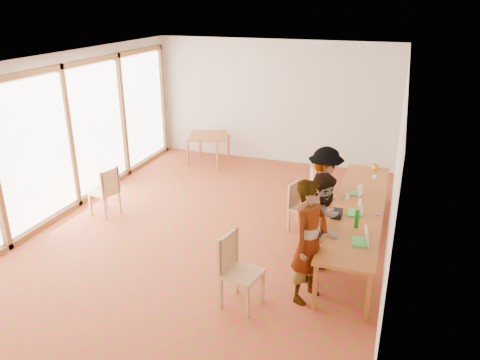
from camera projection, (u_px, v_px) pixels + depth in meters
The scene contains 25 objects.
ground at pixel (215, 227), 8.54m from camera, with size 8.00×8.00×0.00m, color #A63D28.
wall_back at pixel (274, 102), 11.50m from camera, with size 6.00×0.10×3.00m, color beige.
wall_front at pixel (55, 270), 4.47m from camera, with size 6.00×0.10×3.00m, color beige.
wall_right at pixel (396, 169), 7.08m from camera, with size 0.10×8.00×3.00m, color beige.
window_wall at pixel (69, 134), 8.89m from camera, with size 0.10×8.00×3.00m, color white.
ceiling at pixel (211, 58), 7.43m from camera, with size 6.00×8.00×0.04m, color white.
communal_table at pixel (359, 208), 7.66m from camera, with size 0.80×4.00×0.75m.
side_table at pixel (208, 138), 11.55m from camera, with size 0.90×0.90×0.75m.
chair_near at pixel (235, 262), 6.23m from camera, with size 0.57×0.57×0.55m.
chair_mid at pixel (298, 201), 8.32m from camera, with size 0.50×0.50×0.47m.
chair_far at pixel (316, 182), 9.30m from camera, with size 0.48×0.48×0.42m.
chair_empty at pixel (321, 190), 8.91m from camera, with size 0.49×0.49×0.42m.
chair_spare at pixel (107, 187), 8.80m from camera, with size 0.53×0.53×0.51m.
person_near at pixel (309, 242), 6.25m from camera, with size 0.64×0.42×1.76m, color gray.
person_mid at pixel (323, 226), 6.83m from camera, with size 0.79×0.62×1.63m, color gray.
person_far at pixel (324, 192), 8.03m from camera, with size 1.03×0.59×1.60m, color gray.
laptop_near at pixel (363, 239), 6.45m from camera, with size 0.26×0.29×0.23m.
laptop_mid at pixel (357, 211), 7.31m from camera, with size 0.24×0.28×0.23m.
laptop_far at pixel (357, 192), 8.04m from camera, with size 0.23×0.25×0.18m.
yellow_mug at pixel (375, 167), 9.19m from camera, with size 0.14×0.14×0.11m, color yellow.
green_bottle at pixel (357, 219), 6.87m from camera, with size 0.07×0.07×0.28m, color #18701A.
clear_glass at pixel (347, 197), 7.86m from camera, with size 0.07×0.07×0.09m, color silver.
condiment_cup at pixel (375, 177), 8.76m from camera, with size 0.08×0.08×0.06m, color white.
pink_phone at pixel (379, 214), 7.32m from camera, with size 0.05×0.10×0.01m, color #E04094.
black_pouch at pixel (337, 214), 7.25m from camera, with size 0.16×0.26×0.09m, color black.
Camera 1 is at (2.93, -7.05, 3.95)m, focal length 35.00 mm.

